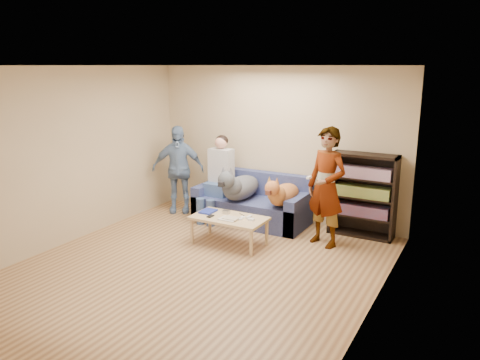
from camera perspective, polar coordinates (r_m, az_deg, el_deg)
The scene contains 27 objects.
ground at distance 6.26m, azimuth -5.40°, elevation -10.81°, with size 5.00×5.00×0.00m, color #8C5E3B.
ceiling at distance 5.69m, azimuth -6.01°, elevation 13.72°, with size 5.00×5.00×0.00m, color white.
wall_back at distance 7.99m, azimuth 4.52°, elevation 4.40°, with size 4.50×4.50×0.00m, color tan.
wall_front at distance 4.12m, azimuth -25.85°, elevation -6.08°, with size 4.50×4.50×0.00m, color tan.
wall_left at distance 7.33m, azimuth -20.37°, elevation 2.72°, with size 5.00×5.00×0.00m, color tan.
wall_right at distance 4.96m, azimuth 16.30°, elevation -1.99°, with size 5.00×5.00×0.00m, color tan.
blanket at distance 7.49m, azimuth 5.82°, elevation -2.47°, with size 0.47×0.39×0.16m, color #A3A3A8.
person_standing_right at distance 6.90m, azimuth 10.50°, elevation -0.87°, with size 0.64×0.42×1.76m, color gray.
person_standing_left at distance 8.45m, azimuth -7.58°, elevation 1.31°, with size 0.92×0.38×1.57m, color #7388B9.
held_controller at distance 6.74m, azimuth 8.40°, elevation 0.30°, with size 0.04×0.12×0.03m, color white.
notebook_blue at distance 7.17m, azimuth -3.91°, elevation -3.83°, with size 0.20×0.26×0.03m, color #1C2C9B.
papers at distance 6.82m, azimuth -1.40°, elevation -4.77°, with size 0.26×0.20×0.01m, color beige.
magazine at distance 6.82m, azimuth -1.10°, elevation -4.65°, with size 0.22×0.17×0.01m, color #B7AB92.
camera_silver at distance 7.08m, azimuth -1.69°, elevation -3.92°, with size 0.11×0.06×0.05m, color #B1B1B6.
controller_a at distance 6.88m, azimuth 1.10°, elevation -4.54°, with size 0.04×0.13×0.03m, color silver.
controller_b at distance 6.78m, azimuth 1.39°, elevation -4.83°, with size 0.09×0.06×0.03m, color white.
headphone_cup_a at distance 6.82m, azimuth 0.03°, elevation -4.75°, with size 0.07×0.07×0.02m, color white.
headphone_cup_b at distance 6.89m, azimuth 0.35°, elevation -4.57°, with size 0.07×0.07×0.02m, color white.
pen_orange at distance 6.81m, azimuth -2.16°, elevation -4.84°, with size 0.01×0.01×0.14m, color #C8601C.
pen_black at distance 7.02m, azimuth 0.25°, elevation -4.24°, with size 0.01×0.01×0.14m, color black.
wallet at distance 6.96m, azimuth -3.62°, elevation -4.42°, with size 0.07×0.12×0.01m, color black.
sofa at distance 7.97m, azimuth 1.54°, elevation -3.11°, with size 1.90×0.85×0.82m.
person_seated at distance 8.02m, azimuth -2.67°, elevation 0.63°, with size 0.40×0.73×1.47m.
dog_gray at distance 7.71m, azimuth -0.19°, elevation -0.82°, with size 0.44×1.26×0.64m.
dog_tan at distance 7.43m, azimuth 5.13°, elevation -1.69°, with size 0.38×1.15×0.55m.
coffee_table at distance 6.95m, azimuth -1.34°, elevation -4.89°, with size 1.10×0.60×0.42m.
bookshelf at distance 7.47m, azimuth 14.77°, elevation -1.58°, with size 1.00×0.34×1.30m.
Camera 1 is at (3.24, -4.68, 2.61)m, focal length 35.00 mm.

